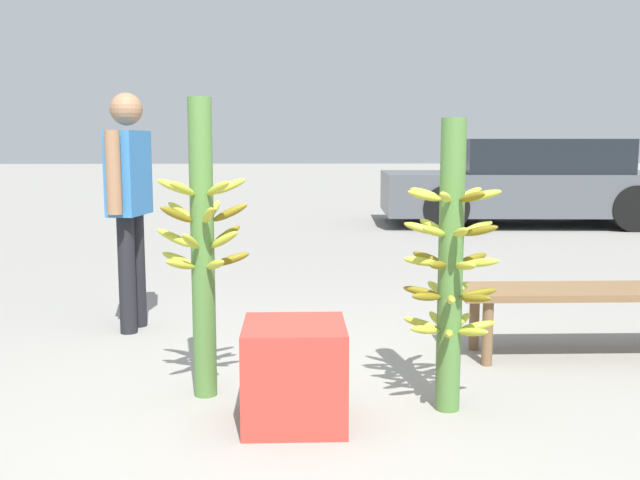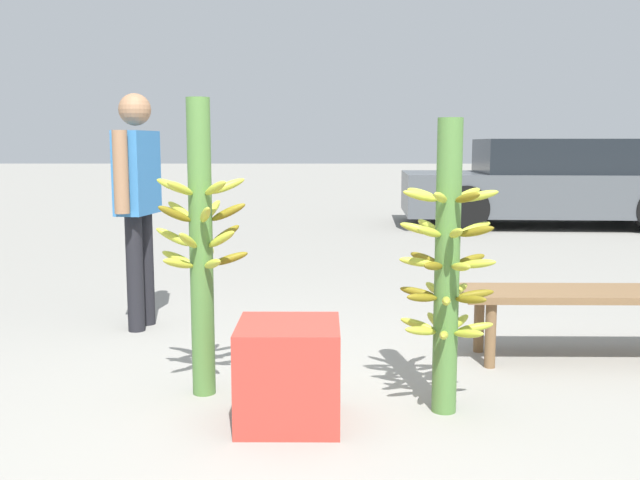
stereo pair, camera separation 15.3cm
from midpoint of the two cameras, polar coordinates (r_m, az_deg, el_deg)
name	(u,v)px [view 2 (the right image)]	position (r m, az deg, el deg)	size (l,w,h in m)	color
ground_plane	(305,424)	(3.25, 0.15, -14.50)	(80.00, 80.00, 0.00)	gray
banana_stalk_left	(201,243)	(3.47, -8.25, -0.26)	(0.46, 0.45, 1.44)	#4C7A38
banana_stalk_center	(447,266)	(3.27, 11.45, -2.08)	(0.44, 0.44, 1.34)	#4C7A38
vendor_person	(138,190)	(4.81, -13.51, 3.92)	(0.23, 0.59, 1.55)	black
market_bench	(595,300)	(4.36, 22.09, -4.45)	(1.51, 0.43, 0.41)	brown
parked_car	(550,184)	(11.21, 18.30, 4.31)	(4.32, 2.06, 1.29)	#4C5156
produce_crate	(289,373)	(3.19, -1.13, -10.60)	(0.45, 0.45, 0.45)	#B2382D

